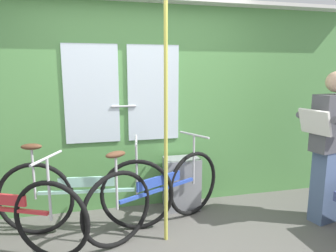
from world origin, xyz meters
The scene contains 6 objects.
train_door_wall centered at (-0.01, 1.13, 1.26)m, with size 5.45×0.28×2.42m.
bicycle_near_door centered at (-0.64, 0.60, 0.40)m, with size 1.76×0.44×0.97m.
bicycle_leaning_behind centered at (0.08, 0.49, 0.39)m, with size 1.57×0.85×0.95m.
passenger_reading_newspaper centered at (1.89, 0.24, 0.86)m, with size 0.61×0.53×1.64m.
trash_bin_by_wall centered at (0.45, 0.92, 0.31)m, with size 0.41×0.28×0.62m, color gray.
handrail_pole centered at (0.11, 0.27, 1.19)m, with size 0.04×0.04×2.38m, color #C6C14C.
Camera 1 is at (-0.52, -2.43, 1.65)m, focal length 32.72 mm.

